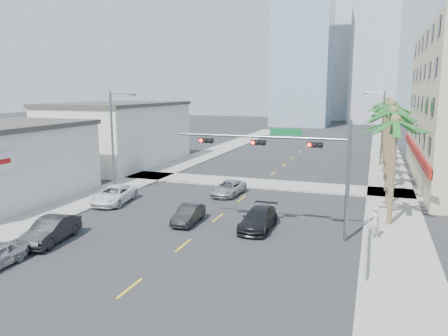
% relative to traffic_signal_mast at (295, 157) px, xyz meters
% --- Properties ---
extents(ground, '(260.00, 260.00, 0.00)m').
position_rel_traffic_signal_mast_xyz_m(ground, '(-5.78, -7.95, -5.06)').
color(ground, '#262628').
rests_on(ground, ground).
extents(sidewalk_right, '(4.00, 120.00, 0.15)m').
position_rel_traffic_signal_mast_xyz_m(sidewalk_right, '(6.22, 12.05, -4.99)').
color(sidewalk_right, gray).
rests_on(sidewalk_right, ground).
extents(sidewalk_left, '(4.00, 120.00, 0.15)m').
position_rel_traffic_signal_mast_xyz_m(sidewalk_left, '(-17.78, 12.05, -4.99)').
color(sidewalk_left, gray).
rests_on(sidewalk_left, ground).
extents(sidewalk_cross, '(80.00, 4.00, 0.15)m').
position_rel_traffic_signal_mast_xyz_m(sidewalk_cross, '(-5.78, 14.05, -4.99)').
color(sidewalk_cross, gray).
rests_on(sidewalk_cross, ground).
extents(building_left_far, '(11.00, 18.00, 7.20)m').
position_rel_traffic_signal_mast_xyz_m(building_left_far, '(-25.28, 20.05, -1.46)').
color(building_left_far, beige).
rests_on(building_left_far, ground).
extents(tower_far_left, '(14.00, 14.00, 48.00)m').
position_rel_traffic_signal_mast_xyz_m(tower_far_left, '(-13.78, 87.05, 18.94)').
color(tower_far_left, '#99B2C6').
rests_on(tower_far_left, ground).
extents(tower_far_right, '(12.00, 12.00, 60.00)m').
position_rel_traffic_signal_mast_xyz_m(tower_far_right, '(3.22, 102.05, 24.94)').
color(tower_far_right, '#ADADB2').
rests_on(tower_far_right, ground).
extents(tower_far_center, '(16.00, 16.00, 42.00)m').
position_rel_traffic_signal_mast_xyz_m(tower_far_center, '(-8.78, 117.05, 15.94)').
color(tower_far_center, '#ADADB2').
rests_on(tower_far_center, ground).
extents(traffic_signal_mast, '(11.12, 0.54, 7.20)m').
position_rel_traffic_signal_mast_xyz_m(traffic_signal_mast, '(0.00, 0.00, 0.00)').
color(traffic_signal_mast, slate).
rests_on(traffic_signal_mast, ground).
extents(palm_tree_0, '(4.80, 4.80, 7.80)m').
position_rel_traffic_signal_mast_xyz_m(palm_tree_0, '(5.82, 4.05, 2.02)').
color(palm_tree_0, brown).
rests_on(palm_tree_0, ground).
extents(palm_tree_1, '(4.80, 4.80, 8.16)m').
position_rel_traffic_signal_mast_xyz_m(palm_tree_1, '(5.82, 9.25, 2.37)').
color(palm_tree_1, brown).
rests_on(palm_tree_1, ground).
extents(palm_tree_2, '(4.80, 4.80, 8.52)m').
position_rel_traffic_signal_mast_xyz_m(palm_tree_2, '(5.82, 14.45, 2.72)').
color(palm_tree_2, brown).
rests_on(palm_tree_2, ground).
extents(palm_tree_3, '(4.80, 4.80, 7.80)m').
position_rel_traffic_signal_mast_xyz_m(palm_tree_3, '(5.82, 19.65, 2.02)').
color(palm_tree_3, brown).
rests_on(palm_tree_3, ground).
extents(palm_tree_4, '(4.80, 4.80, 8.16)m').
position_rel_traffic_signal_mast_xyz_m(palm_tree_4, '(5.82, 24.85, 2.37)').
color(palm_tree_4, brown).
rests_on(palm_tree_4, ground).
extents(palm_tree_5, '(4.80, 4.80, 8.52)m').
position_rel_traffic_signal_mast_xyz_m(palm_tree_5, '(5.82, 30.05, 2.72)').
color(palm_tree_5, brown).
rests_on(palm_tree_5, ground).
extents(palm_tree_6, '(4.80, 4.80, 7.80)m').
position_rel_traffic_signal_mast_xyz_m(palm_tree_6, '(5.82, 35.25, 2.02)').
color(palm_tree_6, brown).
rests_on(palm_tree_6, ground).
extents(palm_tree_7, '(4.80, 4.80, 8.16)m').
position_rel_traffic_signal_mast_xyz_m(palm_tree_7, '(5.82, 40.45, 2.37)').
color(palm_tree_7, brown).
rests_on(palm_tree_7, ground).
extents(streetlight_left, '(2.55, 0.25, 9.00)m').
position_rel_traffic_signal_mast_xyz_m(streetlight_left, '(-16.78, 6.05, -0.00)').
color(streetlight_left, slate).
rests_on(streetlight_left, ground).
extents(streetlight_right, '(2.55, 0.25, 9.00)m').
position_rel_traffic_signal_mast_xyz_m(streetlight_right, '(5.21, 30.05, -0.00)').
color(streetlight_right, slate).
rests_on(streetlight_right, ground).
extents(guardrail, '(0.08, 8.08, 1.00)m').
position_rel_traffic_signal_mast_xyz_m(guardrail, '(4.52, -1.95, -4.39)').
color(guardrail, silver).
rests_on(guardrail, ground).
extents(car_parked_mid, '(2.19, 4.71, 1.50)m').
position_rel_traffic_signal_mast_xyz_m(car_parked_mid, '(-13.58, -5.99, -4.31)').
color(car_parked_mid, black).
rests_on(car_parked_mid, ground).
extents(car_parked_far, '(3.01, 5.33, 1.41)m').
position_rel_traffic_signal_mast_xyz_m(car_parked_far, '(-15.18, 3.20, -4.36)').
color(car_parked_far, white).
rests_on(car_parked_far, ground).
extents(car_lane_left, '(1.50, 3.80, 1.23)m').
position_rel_traffic_signal_mast_xyz_m(car_lane_left, '(-7.28, 0.25, -4.45)').
color(car_lane_left, black).
rests_on(car_lane_left, ground).
extents(car_lane_center, '(2.34, 4.63, 1.25)m').
position_rel_traffic_signal_mast_xyz_m(car_lane_center, '(-7.28, 8.90, -4.44)').
color(car_lane_center, silver).
rests_on(car_lane_center, ground).
extents(car_lane_right, '(1.93, 4.71, 1.36)m').
position_rel_traffic_signal_mast_xyz_m(car_lane_right, '(-2.38, 0.55, -4.38)').
color(car_lane_right, black).
rests_on(car_lane_right, ground).
extents(pedestrian, '(0.87, 0.83, 2.00)m').
position_rel_traffic_signal_mast_xyz_m(pedestrian, '(4.89, 0.73, -3.91)').
color(pedestrian, silver).
rests_on(pedestrian, sidewalk_right).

